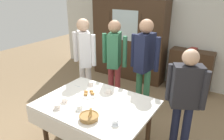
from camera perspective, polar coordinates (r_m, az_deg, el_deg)
The scene contains 20 objects.
ground_plane at distance 3.44m, azimuth -1.91°, elevation -18.18°, with size 12.00×12.00×0.00m, color #846B4C.
back_wall at distance 5.11m, azimuth 15.47°, elevation 11.35°, with size 6.40×0.10×2.70m, color silver.
dining_table at distance 2.91m, azimuth -4.77°, elevation -10.93°, with size 1.52×1.12×0.74m.
wall_cabinet at distance 5.26m, azimuth 4.63°, elevation 8.26°, with size 1.89×0.46×1.96m.
bookshelf_low at distance 4.95m, azimuth 20.62°, elevation -0.22°, with size 0.91×0.35×0.94m.
book_stack at distance 4.80m, azimuth 21.40°, elevation 5.30°, with size 0.16×0.22×0.06m.
tea_cup_front_edge at distance 2.95m, azimuth -12.88°, elevation -8.08°, with size 0.13×0.13×0.06m.
tea_cup_mid_right at distance 2.46m, azimuth 0.93°, elevation -14.07°, with size 0.13×0.13×0.06m.
tea_cup_back_edge at distance 2.75m, azimuth -8.95°, elevation -10.15°, with size 0.13×0.13×0.06m.
tea_cup_center at distance 3.11m, azimuth -0.90°, elevation -5.87°, with size 0.13×0.13×0.06m.
tea_cup_near_left at distance 2.83m, azimuth -14.82°, elevation -9.71°, with size 0.13×0.13×0.06m.
tea_cup_mid_left at distance 3.36m, azimuth -5.73°, elevation -3.77°, with size 0.13×0.13×0.06m.
bread_basket at distance 2.55m, azimuth -6.35°, elevation -12.63°, with size 0.24×0.24×0.16m.
pastry_plate at distance 3.09m, azimuth -6.38°, elevation -6.48°, with size 0.28×0.28×0.05m.
spoon_near_right at distance 2.92m, azimuth -1.69°, elevation -8.35°, with size 0.12×0.02×0.01m.
spoon_front_edge at distance 3.35m, azimuth -9.29°, elevation -4.50°, with size 0.12×0.02×0.01m.
person_near_right_end at distance 2.85m, azimuth 19.51°, elevation -6.40°, with size 0.52×0.34×1.53m.
person_beside_shelf at distance 3.58m, azimuth 8.92°, elevation 3.00°, with size 0.52×0.38×1.75m.
person_behind_table_right at distance 3.89m, azimuth -7.60°, elevation 4.19°, with size 0.52×0.39×1.71m.
person_behind_table_left at distance 3.83m, azimuth 0.65°, elevation 3.85°, with size 0.52×0.41×1.68m.
Camera 1 is at (1.53, -2.15, 2.21)m, focal length 33.22 mm.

